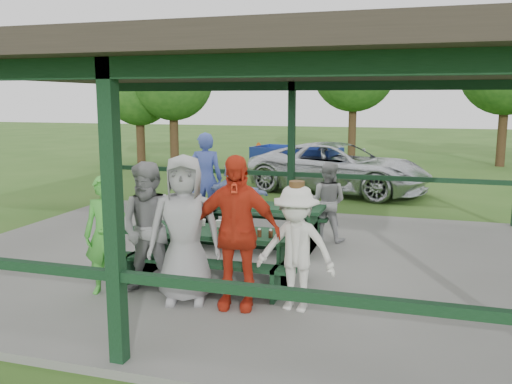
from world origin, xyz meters
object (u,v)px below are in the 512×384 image
(picnic_table_far, at_px, (256,220))
(spectator_grey, at_px, (327,201))
(spectator_blue, at_px, (206,179))
(farm_trailer, at_px, (296,164))
(contestant_grey_left, at_px, (151,229))
(contestant_grey_mid, at_px, (185,229))
(contestant_red, at_px, (235,232))
(spectator_lblue, at_px, (235,195))
(contestant_white_fedora, at_px, (296,248))
(pickup_truck, at_px, (339,168))
(contestant_green, at_px, (106,235))
(picnic_table_near, at_px, (214,249))

(picnic_table_far, xyz_separation_m, spectator_grey, (1.16, 0.72, 0.27))
(spectator_blue, height_order, farm_trailer, spectator_blue)
(spectator_grey, bearing_deg, contestant_grey_left, 72.27)
(contestant_grey_mid, relative_size, contestant_red, 0.99)
(spectator_blue, bearing_deg, contestant_grey_mid, 93.52)
(contestant_grey_left, relative_size, spectator_lblue, 1.21)
(spectator_lblue, height_order, spectator_grey, spectator_lblue)
(contestant_white_fedora, xyz_separation_m, pickup_truck, (-0.80, 9.39, -0.17))
(picnic_table_far, xyz_separation_m, contestant_white_fedora, (1.34, -2.75, 0.33))
(spectator_lblue, xyz_separation_m, spectator_blue, (-0.80, 0.44, 0.22))
(contestant_white_fedora, height_order, spectator_grey, contestant_white_fedora)
(contestant_green, xyz_separation_m, pickup_truck, (1.77, 9.56, -0.18))
(contestant_grey_mid, bearing_deg, contestant_green, 164.72)
(contestant_grey_left, xyz_separation_m, spectator_lblue, (-0.08, 3.67, -0.16))
(picnic_table_far, bearing_deg, contestant_green, -112.91)
(farm_trailer, bearing_deg, picnic_table_near, -71.59)
(spectator_blue, relative_size, spectator_grey, 1.31)
(picnic_table_near, distance_m, picnic_table_far, 2.00)
(picnic_table_far, height_order, farm_trailer, farm_trailer)
(contestant_grey_left, bearing_deg, spectator_blue, 94.62)
(picnic_table_far, height_order, contestant_green, contestant_green)
(contestant_red, xyz_separation_m, farm_trailer, (-1.60, 10.68, -0.44))
(contestant_grey_mid, relative_size, spectator_lblue, 1.30)
(picnic_table_near, xyz_separation_m, contestant_grey_left, (-0.59, -0.79, 0.43))
(contestant_grey_left, bearing_deg, picnic_table_near, 46.02)
(picnic_table_far, distance_m, contestant_red, 2.98)
(contestant_grey_left, height_order, contestant_grey_mid, contestant_grey_mid)
(contestant_green, bearing_deg, picnic_table_near, 23.92)
(contestant_green, bearing_deg, contestant_grey_left, -1.84)
(contestant_red, relative_size, contestant_white_fedora, 1.19)
(picnic_table_far, xyz_separation_m, pickup_truck, (0.54, 6.64, 0.16))
(contestant_grey_mid, height_order, farm_trailer, contestant_grey_mid)
(spectator_lblue, bearing_deg, contestant_red, 127.60)
(contestant_grey_mid, xyz_separation_m, contestant_white_fedora, (1.44, 0.14, -0.17))
(farm_trailer, bearing_deg, picnic_table_far, -69.88)
(spectator_blue, bearing_deg, spectator_lblue, 135.79)
(spectator_blue, bearing_deg, pickup_truck, -126.05)
(picnic_table_far, distance_m, spectator_lblue, 1.16)
(contestant_red, bearing_deg, picnic_table_far, 95.55)
(contestant_grey_mid, xyz_separation_m, farm_trailer, (-0.91, 10.69, -0.43))
(picnic_table_near, height_order, farm_trailer, farm_trailer)
(picnic_table_near, distance_m, spectator_blue, 3.66)
(pickup_truck, bearing_deg, contestant_green, -176.72)
(contestant_green, height_order, contestant_red, contestant_red)
(contestant_red, relative_size, spectator_blue, 1.01)
(pickup_truck, bearing_deg, picnic_table_near, -170.04)
(picnic_table_near, relative_size, contestant_grey_mid, 1.28)
(picnic_table_far, xyz_separation_m, contestant_green, (-1.23, -2.92, 0.34))
(contestant_green, bearing_deg, pickup_truck, 65.78)
(picnic_table_near, relative_size, picnic_table_far, 1.03)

